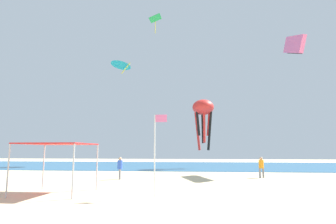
% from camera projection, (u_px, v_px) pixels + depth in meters
% --- Properties ---
extents(ground, '(110.00, 110.00, 0.10)m').
position_uv_depth(ground, '(159.00, 194.00, 14.15)').
color(ground, beige).
extents(ocean_strip, '(110.00, 22.99, 0.03)m').
position_uv_depth(ocean_strip, '(184.00, 165.00, 39.40)').
color(ocean_strip, '#28608C').
rests_on(ocean_strip, ground).
extents(canopy_tent, '(3.19, 3.05, 2.49)m').
position_uv_depth(canopy_tent, '(58.00, 146.00, 14.21)').
color(canopy_tent, '#B2B2B7').
rests_on(canopy_tent, ground).
extents(person_near_tent, '(0.42, 0.39, 1.62)m').
position_uv_depth(person_near_tent, '(261.00, 166.00, 21.89)').
color(person_near_tent, slate).
rests_on(person_near_tent, ground).
extents(person_central, '(0.39, 0.43, 1.64)m').
position_uv_depth(person_central, '(120.00, 166.00, 20.76)').
color(person_central, slate).
rests_on(person_central, ground).
extents(banner_flag, '(0.61, 0.06, 3.82)m').
position_uv_depth(banner_flag, '(156.00, 147.00, 13.13)').
color(banner_flag, silver).
rests_on(banner_flag, ground).
extents(kite_octopus_red, '(3.64, 3.64, 6.16)m').
position_uv_depth(kite_octopus_red, '(203.00, 110.00, 34.03)').
color(kite_octopus_red, red).
extents(kite_parafoil_pink, '(0.80, 5.80, 3.53)m').
position_uv_depth(kite_parafoil_pink, '(294.00, 45.00, 28.11)').
color(kite_parafoil_pink, pink).
extents(kite_delta_teal, '(4.44, 4.45, 2.66)m').
position_uv_depth(kite_delta_teal, '(121.00, 64.00, 42.67)').
color(kite_delta_teal, teal).
extents(kite_diamond_green, '(1.75, 1.83, 2.67)m').
position_uv_depth(kite_diamond_green, '(155.00, 19.00, 41.41)').
color(kite_diamond_green, green).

